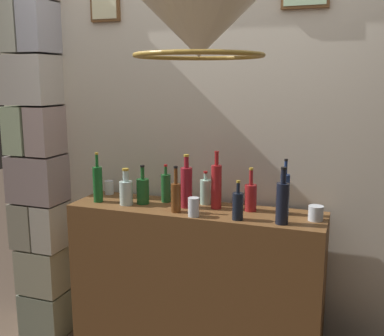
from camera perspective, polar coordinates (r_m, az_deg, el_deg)
The scene contains 19 objects.
panelled_rear_partition at distance 2.85m, azimuth 2.15°, elevation 3.01°, with size 3.06×0.15×2.71m.
stone_pillar at distance 3.30m, azimuth -18.59°, elevation 1.92°, with size 0.36×0.31×2.65m.
bar_shelf_unit at distance 2.87m, azimuth 0.35°, elevation -15.62°, with size 1.50×0.38×1.09m, color brown.
liquor_bottle_rum at distance 2.58m, azimuth 11.49°, elevation -3.10°, with size 0.05×0.05×0.31m.
liquor_bottle_brandy at distance 2.76m, azimuth -8.22°, elevation -2.89°, with size 0.08×0.08×0.22m.
liquor_bottle_whiskey at distance 2.80m, azimuth -3.28°, elevation -2.44°, with size 0.06×0.06×0.23m.
liquor_bottle_bourbon at distance 2.77m, azimuth -6.15°, elevation -2.80°, with size 0.08×0.08×0.24m.
liquor_bottle_vodka at distance 2.41m, azimuth 11.21°, elevation -4.18°, with size 0.07×0.07×0.30m.
liquor_bottle_mezcal at distance 2.58m, azimuth -2.02°, elevation -3.53°, with size 0.06×0.06×0.26m.
liquor_bottle_amaro at distance 2.66m, azimuth -0.69°, elevation -2.29°, with size 0.07×0.07×0.31m.
liquor_bottle_scotch at distance 2.46m, azimuth 5.73°, elevation -4.68°, with size 0.06×0.06×0.22m.
liquor_bottle_tequila at distance 2.63m, azimuth 7.32°, elevation -3.55°, with size 0.07×0.07×0.25m.
liquor_bottle_rye at distance 2.85m, azimuth -11.67°, elevation -1.91°, with size 0.06×0.06×0.31m.
liquor_bottle_sherry at distance 2.65m, azimuth 3.06°, elevation -2.22°, with size 0.06×0.06×0.34m.
liquor_bottle_port at distance 2.75m, azimuth 1.68°, elevation -2.93°, with size 0.06×0.06×0.20m.
glass_tumbler_rocks at distance 3.04m, azimuth -10.29°, elevation -2.40°, with size 0.06×0.06×0.09m.
glass_tumbler_highball at distance 2.53m, azimuth 15.18°, elevation -5.46°, with size 0.08×0.08×0.08m.
glass_tumbler_shot at distance 2.51m, azimuth 0.20°, elevation -4.90°, with size 0.06×0.06×0.11m.
pendant_lamp at distance 1.64m, azimuth 0.86°, elevation 17.21°, with size 0.46×0.46×0.58m.
Camera 1 is at (0.85, -1.59, 1.84)m, focal length 42.77 mm.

